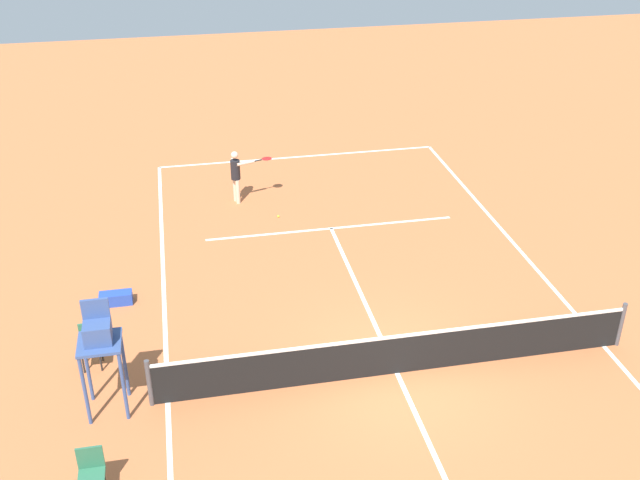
# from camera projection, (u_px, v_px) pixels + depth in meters

# --- Properties ---
(ground_plane) EXTENTS (60.00, 60.00, 0.00)m
(ground_plane) POSITION_uv_depth(u_px,v_px,m) (397.00, 373.00, 15.76)
(ground_plane) COLOR #C66B3D
(court_lines) EXTENTS (9.49, 23.93, 0.01)m
(court_lines) POSITION_uv_depth(u_px,v_px,m) (397.00, 373.00, 15.76)
(court_lines) COLOR white
(court_lines) RESTS_ON ground
(tennis_net) EXTENTS (10.09, 0.10, 1.07)m
(tennis_net) POSITION_uv_depth(u_px,v_px,m) (398.00, 354.00, 15.52)
(tennis_net) COLOR #4C4C51
(tennis_net) RESTS_ON ground
(player_serving) EXTENTS (1.29, 0.51, 1.63)m
(player_serving) POSITION_uv_depth(u_px,v_px,m) (237.00, 172.00, 22.46)
(player_serving) COLOR beige
(player_serving) RESTS_ON ground
(tennis_ball) EXTENTS (0.07, 0.07, 0.07)m
(tennis_ball) POSITION_uv_depth(u_px,v_px,m) (278.00, 216.00, 21.99)
(tennis_ball) COLOR #CCE033
(tennis_ball) RESTS_ON ground
(umpire_chair) EXTENTS (0.80, 0.80, 2.41)m
(umpire_chair) POSITION_uv_depth(u_px,v_px,m) (99.00, 341.00, 14.04)
(umpire_chair) COLOR #38518C
(umpire_chair) RESTS_ON ground
(courtside_chair_near) EXTENTS (0.44, 0.46, 0.95)m
(courtside_chair_near) POSITION_uv_depth(u_px,v_px,m) (91.00, 472.00, 12.63)
(courtside_chair_near) COLOR #262626
(courtside_chair_near) RESTS_ON ground
(courtside_chair_mid) EXTENTS (0.44, 0.46, 0.95)m
(courtside_chair_mid) POSITION_uv_depth(u_px,v_px,m) (91.00, 344.00, 15.76)
(courtside_chair_mid) COLOR #262626
(courtside_chair_mid) RESTS_ON ground
(equipment_bag) EXTENTS (0.76, 0.32, 0.30)m
(equipment_bag) POSITION_uv_depth(u_px,v_px,m) (116.00, 298.00, 17.96)
(equipment_bag) COLOR #2647B7
(equipment_bag) RESTS_ON ground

